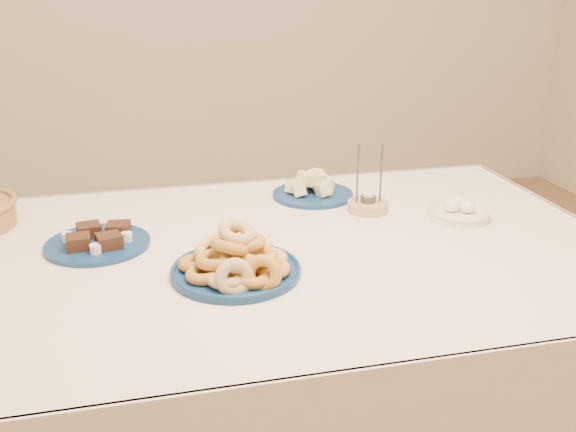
% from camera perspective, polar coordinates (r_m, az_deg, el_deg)
% --- Properties ---
extents(dining_table, '(1.71, 1.11, 0.75)m').
position_cam_1_polar(dining_table, '(1.66, -0.41, -6.07)').
color(dining_table, brown).
rests_on(dining_table, ground).
extents(donut_platter, '(0.31, 0.31, 0.13)m').
position_cam_1_polar(donut_platter, '(1.45, -4.61, -4.08)').
color(donut_platter, navy).
rests_on(donut_platter, dining_table).
extents(melon_plate, '(0.29, 0.29, 0.09)m').
position_cam_1_polar(melon_plate, '(1.97, 2.27, 2.45)').
color(melon_plate, navy).
rests_on(melon_plate, dining_table).
extents(brownie_plate, '(0.26, 0.26, 0.05)m').
position_cam_1_polar(brownie_plate, '(1.67, -16.53, -2.15)').
color(brownie_plate, navy).
rests_on(brownie_plate, dining_table).
extents(candle_holder, '(0.13, 0.13, 0.20)m').
position_cam_1_polar(candle_holder, '(1.86, 7.12, 1.00)').
color(candle_holder, tan).
rests_on(candle_holder, dining_table).
extents(egg_bowl, '(0.21, 0.21, 0.06)m').
position_cam_1_polar(egg_bowl, '(1.85, 14.93, 0.35)').
color(egg_bowl, '#EFE5CF').
rests_on(egg_bowl, dining_table).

